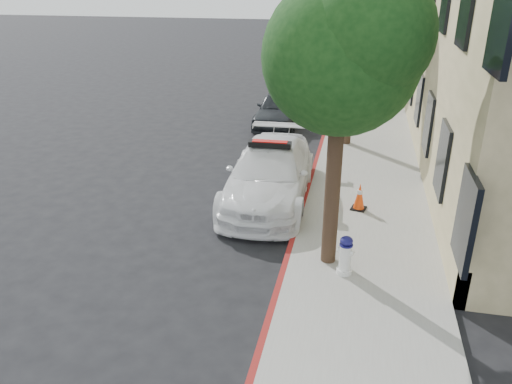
{
  "coord_description": "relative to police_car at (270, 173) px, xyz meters",
  "views": [
    {
      "loc": [
        3.3,
        -10.98,
        5.54
      ],
      "look_at": [
        1.13,
        -0.79,
        1.0
      ],
      "focal_mm": 35.0,
      "sensor_mm": 36.0,
      "label": 1
    }
  ],
  "objects": [
    {
      "name": "parked_car_mid",
      "position": [
        -0.94,
        7.23,
        -0.06
      ],
      "size": [
        1.74,
        4.1,
        1.38
      ],
      "primitive_type": "imported",
      "rotation": [
        0.0,
        0.0,
        -0.03
      ],
      "color": "#202428",
      "rests_on": "ground"
    },
    {
      "name": "traffic_cone",
      "position": [
        2.36,
        -0.43,
        -0.26
      ],
      "size": [
        0.43,
        0.43,
        0.68
      ],
      "rotation": [
        0.0,
        0.0,
        -0.22
      ],
      "color": "black",
      "rests_on": "sidewalk"
    },
    {
      "name": "tree_far",
      "position": [
        1.83,
        12.93,
        3.64
      ],
      "size": [
        3.1,
        3.0,
        5.81
      ],
      "color": "black",
      "rests_on": "sidewalk"
    },
    {
      "name": "ground",
      "position": [
        -1.1,
        -1.05,
        -0.75
      ],
      "size": [
        120.0,
        120.0,
        0.0
      ],
      "primitive_type": "plane",
      "color": "black",
      "rests_on": "ground"
    },
    {
      "name": "tree_near",
      "position": [
        1.83,
        -3.07,
        3.53
      ],
      "size": [
        2.92,
        2.82,
        5.62
      ],
      "color": "black",
      "rests_on": "sidewalk"
    },
    {
      "name": "parked_car_far",
      "position": [
        0.1,
        17.89,
        -0.01
      ],
      "size": [
        1.65,
        4.49,
        1.47
      ],
      "primitive_type": "imported",
      "rotation": [
        0.0,
        0.0,
        0.02
      ],
      "color": "#141D33",
      "rests_on": "ground"
    },
    {
      "name": "fire_hydrant",
      "position": [
        2.15,
        -3.48,
        -0.2
      ],
      "size": [
        0.34,
        0.31,
        0.81
      ],
      "rotation": [
        0.0,
        0.0,
        -0.33
      ],
      "color": "silver",
      "rests_on": "sidewalk"
    },
    {
      "name": "curb_strip",
      "position": [
        0.96,
        8.95,
        -0.67
      ],
      "size": [
        0.12,
        50.0,
        0.15
      ],
      "primitive_type": "cube",
      "color": "maroon",
      "rests_on": "ground"
    },
    {
      "name": "sidewalk",
      "position": [
        2.5,
        8.95,
        -0.67
      ],
      "size": [
        3.2,
        50.0,
        0.15
      ],
      "primitive_type": "cube",
      "color": "gray",
      "rests_on": "ground"
    },
    {
      "name": "tree_mid",
      "position": [
        1.83,
        4.93,
        3.41
      ],
      "size": [
        2.77,
        2.64,
        5.43
      ],
      "color": "black",
      "rests_on": "sidewalk"
    },
    {
      "name": "police_car",
      "position": [
        0.0,
        0.0,
        0.0
      ],
      "size": [
        2.25,
        5.2,
        1.64
      ],
      "rotation": [
        0.0,
        0.0,
        0.03
      ],
      "color": "white",
      "rests_on": "ground"
    }
  ]
}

